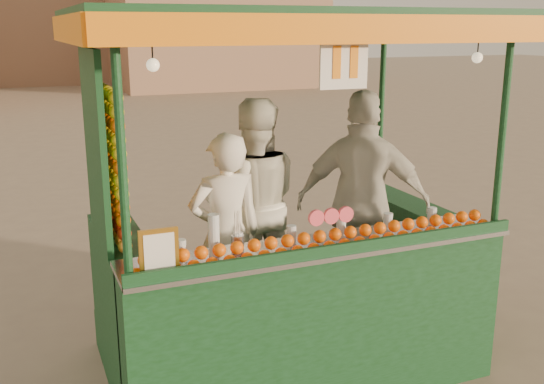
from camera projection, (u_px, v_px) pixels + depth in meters
name	position (u px, v px, depth m)	size (l,w,h in m)	color
ground	(281.00, 346.00, 5.48)	(90.00, 90.00, 0.00)	#705F50
building_right	(215.00, 31.00, 28.88)	(9.00, 6.00, 5.00)	#87634C
building_center	(0.00, 9.00, 30.66)	(14.00, 7.00, 7.00)	#87634C
juice_cart	(282.00, 264.00, 4.89)	(3.08, 2.00, 2.80)	#0E3314
vendor_left	(226.00, 235.00, 4.88)	(0.59, 0.39, 1.60)	white
vendor_middle	(253.00, 203.00, 5.40)	(1.01, 0.87, 1.79)	white
vendor_right	(363.00, 204.00, 5.21)	(1.18, 0.98, 1.88)	beige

